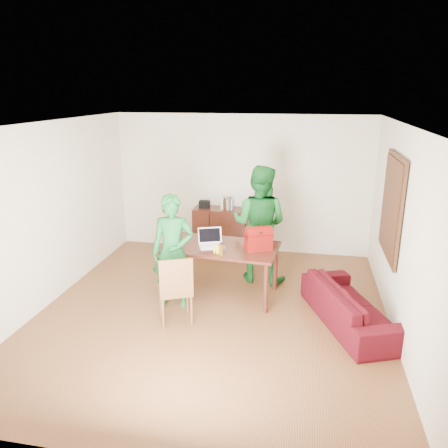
% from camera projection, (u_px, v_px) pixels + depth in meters
% --- Properties ---
extents(room, '(5.20, 5.70, 2.90)m').
position_uv_depth(room, '(214.00, 225.00, 6.13)').
color(room, '#432210').
rests_on(room, ground).
extents(table, '(1.81, 1.13, 0.81)m').
position_uv_depth(table, '(222.00, 252.00, 6.79)').
color(table, black).
rests_on(table, ground).
extents(chair, '(0.59, 0.58, 1.00)m').
position_uv_depth(chair, '(176.00, 302.00, 6.10)').
color(chair, brown).
rests_on(chair, ground).
extents(person_near, '(0.68, 0.49, 1.71)m').
position_uv_depth(person_near, '(173.00, 252.00, 6.39)').
color(person_near, '#155E27').
rests_on(person_near, ground).
extents(person_far, '(1.10, 0.94, 1.98)m').
position_uv_depth(person_far, '(259.00, 224.00, 7.26)').
color(person_far, '#145C1F').
rests_on(person_far, ground).
extents(laptop, '(0.44, 0.37, 0.26)m').
position_uv_depth(laptop, '(212.00, 244.00, 6.71)').
color(laptop, white).
rests_on(laptop, table).
extents(bananas, '(0.16, 0.11, 0.05)m').
position_uv_depth(bananas, '(217.00, 252.00, 6.42)').
color(bananas, yellow).
rests_on(bananas, table).
extents(bottle, '(0.08, 0.08, 0.20)m').
position_uv_depth(bottle, '(221.00, 249.00, 6.34)').
color(bottle, '#523612').
rests_on(bottle, table).
extents(red_bag, '(0.45, 0.37, 0.29)m').
position_uv_depth(red_bag, '(258.00, 240.00, 6.57)').
color(red_bag, '#670607').
rests_on(red_bag, table).
extents(sofa, '(1.39, 2.03, 0.55)m').
position_uv_depth(sofa, '(351.00, 305.00, 6.04)').
color(sofa, '#400812').
rests_on(sofa, ground).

